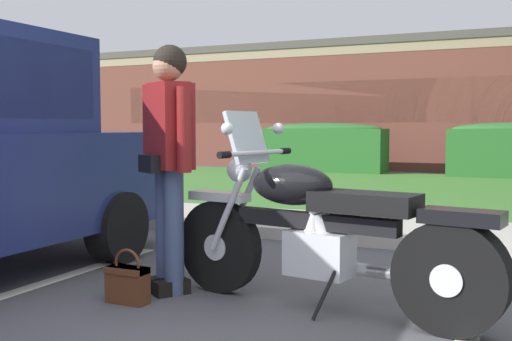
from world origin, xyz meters
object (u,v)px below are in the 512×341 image
motorcycle (334,234)px  hedge_center_left (512,150)px  hedge_left (322,147)px  brick_building (488,107)px  rider_person (169,150)px  handbag (127,281)px

motorcycle → hedge_center_left: 10.84m
hedge_left → brick_building: (3.35, 5.68, 1.10)m
brick_building → hedge_left: bearing=-120.5°
rider_person → hedge_center_left: (1.68, 10.86, -0.34)m
motorcycle → hedge_left: (-3.82, 10.83, 0.16)m
hedge_center_left → motorcycle: bearing=-92.7°
motorcycle → hedge_center_left: motorcycle is taller
motorcycle → handbag: (-1.28, -0.38, -0.34)m
motorcycle → handbag: size_ratio=6.21×
handbag → hedge_center_left: 11.36m
hedge_center_left → brick_building: (-0.97, 5.68, 1.10)m
rider_person → handbag: (-0.10, -0.35, -0.85)m
handbag → motorcycle: bearing=16.4°
hedge_center_left → rider_person: bearing=-98.8°
motorcycle → handbag: 1.38m
hedge_left → handbag: bearing=-77.2°
motorcycle → rider_person: bearing=-178.5°
motorcycle → hedge_center_left: bearing=87.3°
handbag → hedge_left: bearing=102.8°
motorcycle → brick_building: size_ratio=0.09×
hedge_center_left → hedge_left: bearing=180.0°
motorcycle → hedge_center_left: size_ratio=0.84×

